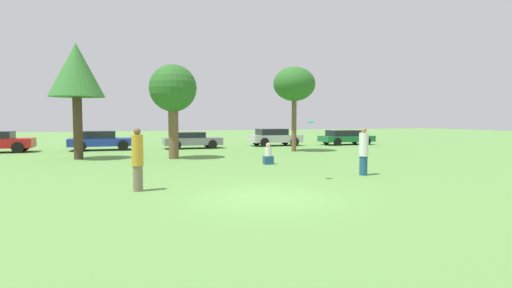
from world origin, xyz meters
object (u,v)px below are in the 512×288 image
Objects in this scene: tree_0 at (76,72)px; parked_car_grey at (191,140)px; person_thrower at (138,159)px; parked_car_blue at (101,140)px; bystander_sitting at (268,155)px; parked_car_silver at (274,137)px; tree_2 at (294,85)px; frisbee at (311,122)px; parked_car_green at (345,137)px; tree_1 at (173,90)px; person_catcher at (364,151)px.

tree_0 is 9.74m from parked_car_grey.
person_thrower is 0.44× the size of parked_car_blue.
bystander_sitting is 12.74m from parked_car_silver.
frisbee is at bearing -112.02° from tree_2.
frisbee is 0.07× the size of parked_car_grey.
person_thrower is at bearing -105.06° from parked_car_grey.
bystander_sitting is 15.47m from parked_car_green.
parked_car_blue is 6.01m from parked_car_grey.
tree_2 is 6.55m from parked_car_silver.
tree_0 is (-8.08, 10.42, 2.52)m from frisbee.
tree_0 is 1.21× the size of tree_1.
parked_car_grey is at bearing -81.56° from person_catcher.
parked_car_green reaches higher than bystander_sitting.
person_catcher is 0.42× the size of parked_car_blue.
parked_car_silver is (13.48, 6.33, -3.81)m from tree_0.
person_catcher is 0.36× the size of tree_1.
tree_1 is at bearing 71.38° from person_thrower.
tree_0 reaches higher than person_thrower.
parked_car_silver is at bearing 81.40° from tree_2.
person_thrower is at bearing -122.81° from parked_car_silver.
person_thrower is at bearing -84.48° from parked_car_blue.
tree_2 is (10.25, 11.50, 3.32)m from person_thrower.
person_catcher is 16.53m from parked_car_silver.
parked_car_blue is 0.98× the size of parked_car_green.
tree_0 is 12.69m from tree_2.
tree_0 is (-8.48, 5.38, 4.10)m from bystander_sitting.
tree_0 is 15.37m from parked_car_silver.
parked_car_grey is 12.47m from parked_car_green.
parked_car_green reaches higher than parked_car_grey.
frisbee is 18.04m from parked_car_blue.
person_catcher is at bearing -43.31° from tree_0.
frisbee is at bearing -85.43° from parked_car_grey.
frisbee is at bearing -107.49° from parked_car_silver.
person_thrower is 6.92× the size of frisbee.
parked_car_blue is at bearing -178.45° from parked_car_silver.
tree_1 is (-3.77, 4.05, 3.18)m from bystander_sitting.
person_thrower is 16.74m from parked_car_blue.
parked_car_blue reaches higher than bystander_sitting.
tree_1 is 16.48m from parked_car_green.
person_catcher is 2.73m from frisbee.
parked_car_silver is at bearing 66.88° from bystander_sitting.
bystander_sitting is (6.07, 5.22, -0.52)m from person_thrower.
parked_car_grey is at bearing 39.41° from tree_0.
parked_car_green is at bearing 25.31° from tree_1.
person_catcher is at bearing 11.25° from frisbee.
tree_0 reaches higher than tree_2.
frisbee is 17.65m from parked_car_silver.
tree_1 is at bearing -62.43° from parked_car_blue.
bystander_sitting is 0.17× the size of tree_0.
frisbee reaches higher than parked_car_silver.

